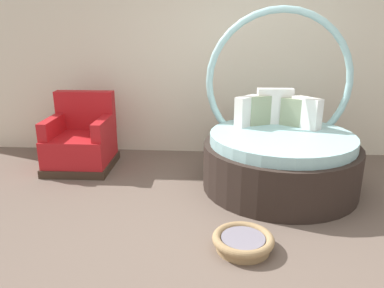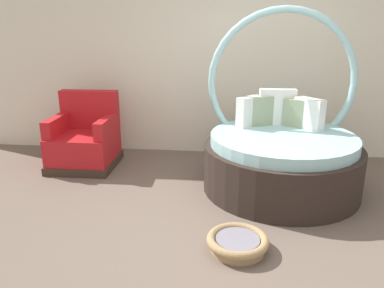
# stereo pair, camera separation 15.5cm
# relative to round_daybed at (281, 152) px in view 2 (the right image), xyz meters

# --- Properties ---
(ground_plane) EXTENTS (8.00, 8.00, 0.02)m
(ground_plane) POSITION_rel_round_daybed_xyz_m (-0.58, -1.15, -0.43)
(ground_plane) COLOR #66564C
(back_wall) EXTENTS (8.00, 0.12, 3.05)m
(back_wall) POSITION_rel_round_daybed_xyz_m (-0.58, 1.19, 1.11)
(back_wall) COLOR silver
(back_wall) RESTS_ON ground_plane
(round_daybed) EXTENTS (1.71, 1.71, 1.97)m
(round_daybed) POSITION_rel_round_daybed_xyz_m (0.00, 0.00, 0.00)
(round_daybed) COLOR #2D231E
(round_daybed) RESTS_ON ground_plane
(red_armchair) EXTENTS (0.81, 0.81, 0.94)m
(red_armchair) POSITION_rel_round_daybed_xyz_m (-2.44, 0.43, -0.09)
(red_armchair) COLOR #38281E
(red_armchair) RESTS_ON ground_plane
(pet_basket) EXTENTS (0.51, 0.51, 0.13)m
(pet_basket) POSITION_rel_round_daybed_xyz_m (-0.48, -1.34, -0.34)
(pet_basket) COLOR #9E7F56
(pet_basket) RESTS_ON ground_plane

